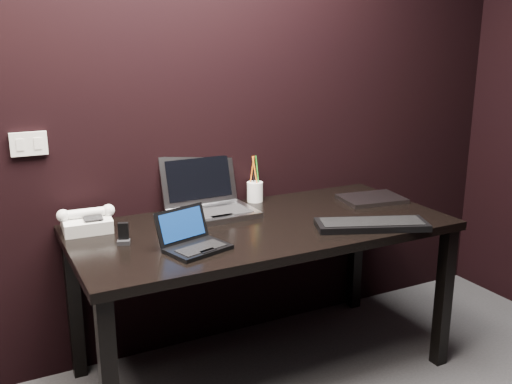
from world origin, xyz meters
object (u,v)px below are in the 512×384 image
desk_phone (87,221)px  netbook (193,242)px  ext_keyboard (372,224)px  mobile_phone (124,236)px  silver_laptop (209,203)px  closed_laptop (372,199)px  pen_cup (255,191)px  desk (263,240)px

desk_phone → netbook: bearing=-51.3°
ext_keyboard → mobile_phone: size_ratio=5.89×
silver_laptop → closed_laptop: (0.83, -0.17, -0.04)m
silver_laptop → closed_laptop: silver_laptop is taller
pen_cup → desk_phone: bearing=-174.3°
desk → closed_laptop: 0.69m
desk → pen_cup: pen_cup is taller
desk → closed_laptop: (0.68, 0.08, 0.09)m
desk → silver_laptop: (-0.16, 0.25, 0.13)m
mobile_phone → netbook: bearing=-38.8°
silver_laptop → pen_cup: silver_laptop is taller
ext_keyboard → pen_cup: size_ratio=2.17×
closed_laptop → desk_phone: 1.42m
ext_keyboard → silver_laptop: bearing=137.0°
silver_laptop → pen_cup: (0.29, 0.09, 0.01)m
silver_laptop → closed_laptop: 0.85m
silver_laptop → pen_cup: 0.31m
desk → desk_phone: desk_phone is taller
pen_cup → netbook: bearing=-136.5°
desk_phone → silver_laptop: bearing=-0.6°
pen_cup → mobile_phone: bearing=-157.4°
silver_laptop → pen_cup: size_ratio=1.65×
closed_laptop → netbook: bearing=-167.5°
netbook → desk_phone: size_ratio=1.16×
desk → ext_keyboard: 0.50m
desk_phone → mobile_phone: (0.10, -0.23, -0.01)m
silver_laptop → desk_phone: size_ratio=1.59×
closed_laptop → pen_cup: bearing=153.8°
ext_keyboard → mobile_phone: bearing=163.9°
desk → closed_laptop: bearing=6.6°
closed_laptop → pen_cup: size_ratio=1.43×
desk → desk_phone: size_ratio=6.83×
silver_laptop → ext_keyboard: size_ratio=0.76×
ext_keyboard → desk_phone: desk_phone is taller
ext_keyboard → closed_laptop: 0.44m
silver_laptop → mobile_phone: 0.52m
ext_keyboard → netbook: bearing=172.1°
silver_laptop → desk_phone: (-0.57, 0.01, -0.01)m
desk → netbook: size_ratio=5.91×
netbook → pen_cup: (0.53, 0.50, 0.02)m
desk_phone → mobile_phone: bearing=-66.0°
closed_laptop → desk_phone: size_ratio=1.37×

